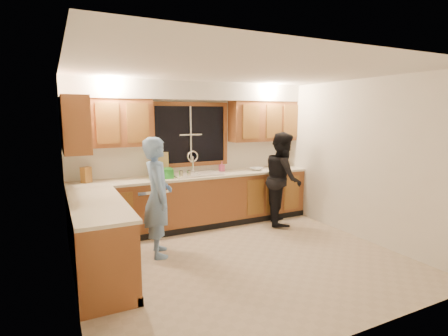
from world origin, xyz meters
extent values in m
plane|color=#BDAA91|center=(0.00, 0.00, 0.00)|extent=(4.20, 4.20, 0.00)
plane|color=white|center=(0.00, 0.00, 2.50)|extent=(4.20, 4.20, 0.00)
plane|color=white|center=(0.00, 1.90, 1.25)|extent=(4.20, 0.00, 4.20)
plane|color=white|center=(-2.10, 0.00, 1.25)|extent=(0.00, 3.80, 3.80)
plane|color=white|center=(2.10, 0.00, 1.25)|extent=(0.00, 3.80, 3.80)
cube|color=#94542B|center=(0.00, 1.60, 0.44)|extent=(4.20, 0.60, 0.88)
cube|color=#94542B|center=(-1.80, 0.35, 0.44)|extent=(0.60, 1.90, 0.88)
cube|color=#F1E7CA|center=(0.00, 1.58, 0.90)|extent=(4.20, 0.63, 0.04)
cube|color=#F1E7CA|center=(-1.79, 0.35, 0.90)|extent=(0.63, 1.90, 0.04)
cube|color=#94542B|center=(-1.43, 1.73, 1.83)|extent=(1.35, 0.33, 0.75)
cube|color=#94542B|center=(1.43, 1.73, 1.83)|extent=(1.35, 0.33, 0.75)
cube|color=#94542B|center=(-1.94, 1.12, 1.83)|extent=(0.33, 0.90, 0.75)
cube|color=silver|center=(0.00, 1.72, 2.35)|extent=(4.20, 0.35, 0.30)
cube|color=black|center=(0.00, 1.90, 1.60)|extent=(1.30, 0.01, 1.00)
cube|color=#94542B|center=(0.00, 1.89, 2.14)|extent=(1.44, 0.03, 0.07)
cube|color=#94542B|center=(0.00, 1.89, 1.07)|extent=(1.44, 0.03, 0.07)
cube|color=#94542B|center=(-0.69, 1.89, 1.60)|extent=(0.07, 0.03, 1.00)
cube|color=#94542B|center=(0.69, 1.89, 1.60)|extent=(0.07, 0.03, 1.00)
cube|color=silver|center=(0.00, 1.60, 0.93)|extent=(0.86, 0.52, 0.03)
cube|color=silver|center=(-0.21, 1.60, 0.84)|extent=(0.38, 0.42, 0.18)
cube|color=silver|center=(0.21, 1.60, 0.84)|extent=(0.38, 0.42, 0.18)
cylinder|color=white|center=(0.00, 1.80, 1.08)|extent=(0.04, 0.04, 0.28)
torus|color=white|center=(0.00, 1.80, 1.22)|extent=(0.21, 0.03, 0.21)
cube|color=silver|center=(-0.85, 1.59, 0.41)|extent=(0.60, 0.56, 0.82)
cube|color=silver|center=(-1.80, -0.22, 0.45)|extent=(0.58, 0.75, 0.90)
imported|color=#75A1DE|center=(-0.97, 0.66, 0.83)|extent=(0.49, 0.66, 1.66)
imported|color=black|center=(1.44, 1.08, 0.83)|extent=(0.93, 1.00, 1.65)
cube|color=#9C662B|center=(-1.79, 1.70, 1.04)|extent=(0.17, 0.17, 0.24)
cube|color=tan|center=(-0.61, 1.77, 1.12)|extent=(0.32, 0.17, 0.40)
cube|color=green|center=(-0.62, 1.58, 1.00)|extent=(0.37, 0.35, 0.15)
imported|color=#EB598D|center=(0.54, 1.74, 1.01)|extent=(0.10, 0.10, 0.18)
imported|color=silver|center=(1.17, 1.55, 0.95)|extent=(0.30, 0.30, 0.06)
cylinder|color=beige|center=(-0.36, 1.41, 0.98)|extent=(0.08, 0.08, 0.12)
cylinder|color=beige|center=(-0.20, 1.47, 0.97)|extent=(0.07, 0.07, 0.11)
camera|label=1|loc=(-2.23, -3.96, 1.96)|focal=28.00mm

